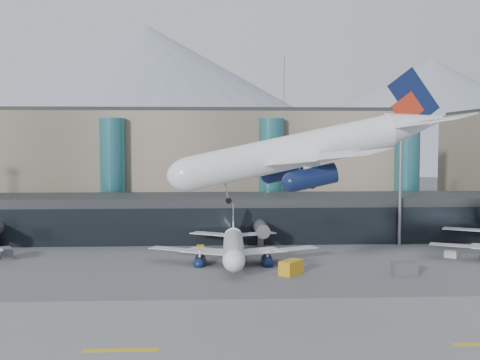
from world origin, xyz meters
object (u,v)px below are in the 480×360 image
hero_jet (319,139)px  veh_b (200,249)px  veh_f (6,253)px  veh_h (291,268)px  veh_c (404,269)px  veh_g (451,254)px  jet_parked_mid (233,240)px  lightmast_mid (400,178)px

hero_jet → veh_b: (-15.12, 47.86, -21.77)m
veh_f → veh_h: (52.16, -16.10, 0.14)m
veh_c → veh_f: 73.00m
veh_f → veh_g: (84.66, -3.04, -0.39)m
veh_b → veh_f: (-36.69, -4.78, 0.37)m
hero_jet → veh_h: (0.35, 26.97, -21.27)m
jet_parked_mid → veh_b: (-6.29, 8.96, -3.31)m
veh_b → veh_c: 40.78m
jet_parked_mid → veh_g: jet_parked_mid is taller
veh_c → veh_h: size_ratio=0.92×
lightmast_mid → jet_parked_mid: size_ratio=0.78×
veh_b → veh_g: veh_b is taller
veh_h → jet_parked_mid: bearing=78.3°
lightmast_mid → veh_b: (-42.54, -6.71, -13.72)m
hero_jet → veh_b: 54.71m
veh_f → veh_c: bearing=-133.1°
lightmast_mid → veh_c: lightmast_mid is taller
jet_parked_mid → veh_c: 31.03m
jet_parked_mid → veh_h: size_ratio=7.59×
lightmast_mid → veh_b: bearing=-171.0°
veh_c → veh_f: bearing=161.7°
veh_c → veh_f: (-70.88, 17.45, -0.05)m
lightmast_mid → veh_g: bearing=-69.5°
veh_g → veh_h: (-32.50, -13.06, 0.53)m
hero_jet → veh_b: hero_jet is taller
lightmast_mid → hero_jet: 61.60m
veh_f → veh_g: veh_f is taller
veh_b → jet_parked_mid: bearing=-146.6°
hero_jet → veh_g: bearing=45.6°
hero_jet → veh_f: 70.70m
veh_c → veh_g: 19.94m
veh_c → veh_h: (-18.72, 1.34, 0.09)m
lightmast_mid → veh_f: size_ratio=6.75×
lightmast_mid → veh_f: lightmast_mid is taller
jet_parked_mid → veh_g: 41.82m
veh_h → lightmast_mid: bearing=-3.7°
veh_f → veh_h: veh_h is taller
veh_c → veh_f: veh_c is taller
lightmast_mid → veh_g: 20.73m
lightmast_mid → veh_c: bearing=-106.1°
veh_b → veh_g: size_ratio=1.05×
hero_jet → veh_c: size_ratio=9.01×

